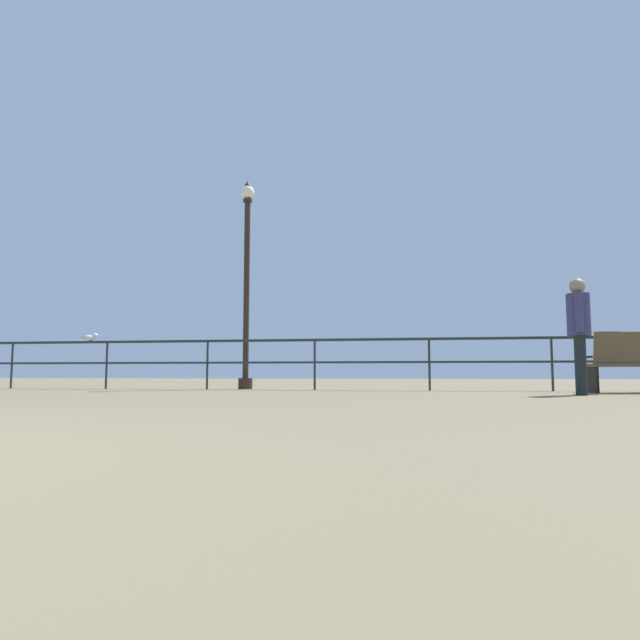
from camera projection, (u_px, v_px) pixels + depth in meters
name	position (u px, v px, depth m)	size (l,w,h in m)	color
pier_railing	(260.00, 352.00, 11.02)	(19.59, 0.05, 0.98)	#232D27
lamppost_center	(247.00, 278.00, 11.56)	(0.29, 0.29, 4.33)	#2F2116
person_by_bench	(579.00, 328.00, 8.29)	(0.33, 0.54, 1.73)	black
seagull_on_rail	(91.00, 337.00, 11.65)	(0.34, 0.24, 0.17)	silver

